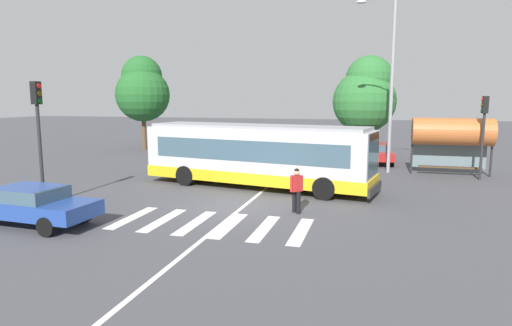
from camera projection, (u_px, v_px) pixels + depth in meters
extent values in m
plane|color=#47474C|center=(236.00, 208.00, 17.16)|extent=(160.00, 160.00, 0.00)
cylinder|color=black|center=(339.00, 179.00, 20.51)|extent=(1.04, 0.48, 1.00)
cylinder|color=black|center=(324.00, 188.00, 18.42)|extent=(1.04, 0.48, 1.00)
cylinder|color=black|center=(210.00, 169.00, 23.64)|extent=(1.04, 0.48, 1.00)
cylinder|color=black|center=(185.00, 176.00, 21.55)|extent=(1.04, 0.48, 1.00)
cube|color=silver|center=(256.00, 154.00, 20.96)|extent=(11.52, 4.59, 2.55)
cube|color=gold|center=(256.00, 175.00, 21.11)|extent=(11.64, 4.64, 0.55)
cube|color=#3D5666|center=(256.00, 148.00, 20.92)|extent=(10.20, 4.39, 0.96)
cube|color=#3D5666|center=(373.00, 157.00, 18.49)|extent=(0.46, 2.21, 1.63)
cube|color=black|center=(374.00, 136.00, 18.36)|extent=(0.42, 1.92, 0.28)
cube|color=#99999E|center=(256.00, 127.00, 20.77)|extent=(11.04, 4.31, 0.16)
cube|color=#28282B|center=(375.00, 189.00, 18.64)|extent=(0.59, 2.53, 0.36)
cylinder|color=black|center=(294.00, 201.00, 16.40)|extent=(0.16, 0.16, 0.85)
cylinder|color=black|center=(298.00, 203.00, 16.17)|extent=(0.16, 0.16, 0.85)
cube|color=#B22323|center=(297.00, 183.00, 16.18)|extent=(0.47, 0.47, 0.60)
cylinder|color=#B22323|center=(291.00, 185.00, 16.07)|extent=(0.10, 0.10, 0.55)
cylinder|color=#B22323|center=(302.00, 183.00, 16.31)|extent=(0.10, 0.10, 0.55)
sphere|color=tan|center=(297.00, 173.00, 16.12)|extent=(0.22, 0.22, 0.22)
sphere|color=black|center=(297.00, 171.00, 16.11)|extent=(0.19, 0.19, 0.19)
cylinder|color=black|center=(83.00, 214.00, 15.05)|extent=(0.65, 0.24, 0.64)
cylinder|color=black|center=(46.00, 227.00, 13.48)|extent=(0.65, 0.24, 0.64)
cylinder|color=black|center=(22.00, 207.00, 15.93)|extent=(0.65, 0.24, 0.64)
cube|color=#234293|center=(32.00, 207.00, 14.65)|extent=(4.59, 2.07, 0.52)
cube|color=#3D5666|center=(29.00, 193.00, 14.61)|extent=(2.25, 1.72, 0.44)
cube|color=#234293|center=(29.00, 188.00, 14.59)|extent=(2.06, 1.64, 0.09)
cylinder|color=black|center=(193.00, 149.00, 34.50)|extent=(0.23, 0.65, 0.64)
cylinder|color=black|center=(213.00, 150.00, 34.14)|extent=(0.23, 0.65, 0.64)
cylinder|color=black|center=(179.00, 154.00, 31.80)|extent=(0.23, 0.65, 0.64)
cylinder|color=black|center=(201.00, 154.00, 31.44)|extent=(0.23, 0.65, 0.64)
cube|color=#196B70|center=(196.00, 147.00, 32.92)|extent=(2.04, 4.59, 0.52)
cube|color=#3D5666|center=(196.00, 141.00, 32.76)|extent=(1.71, 2.24, 0.44)
cube|color=#196B70|center=(196.00, 139.00, 32.74)|extent=(1.63, 2.05, 0.09)
cylinder|color=black|center=(225.00, 150.00, 34.13)|extent=(0.21, 0.64, 0.64)
cylinder|color=black|center=(245.00, 151.00, 33.70)|extent=(0.21, 0.64, 0.64)
cylinder|color=black|center=(213.00, 154.00, 31.46)|extent=(0.21, 0.64, 0.64)
cylinder|color=black|center=(234.00, 155.00, 31.03)|extent=(0.21, 0.64, 0.64)
cube|color=black|center=(229.00, 148.00, 32.53)|extent=(1.86, 4.52, 0.52)
cube|color=#3D5666|center=(229.00, 142.00, 32.38)|extent=(1.62, 2.18, 0.44)
cube|color=black|center=(229.00, 139.00, 32.35)|extent=(1.55, 1.99, 0.09)
cylinder|color=black|center=(255.00, 152.00, 32.96)|extent=(0.21, 0.64, 0.64)
cylinder|color=black|center=(277.00, 152.00, 32.55)|extent=(0.21, 0.64, 0.64)
cylinder|color=black|center=(245.00, 156.00, 30.29)|extent=(0.21, 0.64, 0.64)
cylinder|color=black|center=(269.00, 157.00, 29.88)|extent=(0.21, 0.64, 0.64)
cube|color=#C6B793|center=(262.00, 150.00, 31.37)|extent=(1.89, 4.53, 0.52)
cube|color=#3D5666|center=(261.00, 143.00, 31.22)|extent=(1.63, 2.18, 0.44)
cube|color=#C6B793|center=(261.00, 141.00, 31.19)|extent=(1.56, 2.00, 0.09)
cylinder|color=black|center=(292.00, 153.00, 32.22)|extent=(0.26, 0.66, 0.64)
cylinder|color=black|center=(314.00, 153.00, 31.93)|extent=(0.26, 0.66, 0.64)
cylinder|color=black|center=(288.00, 158.00, 29.50)|extent=(0.26, 0.66, 0.64)
cylinder|color=black|center=(312.00, 158.00, 29.21)|extent=(0.26, 0.66, 0.64)
cube|color=white|center=(301.00, 151.00, 30.67)|extent=(2.23, 4.65, 0.52)
cube|color=#3D5666|center=(301.00, 144.00, 30.51)|extent=(1.79, 2.30, 0.44)
cube|color=white|center=(302.00, 142.00, 30.48)|extent=(1.70, 2.11, 0.09)
cylinder|color=black|center=(326.00, 154.00, 31.43)|extent=(0.21, 0.64, 0.64)
cylinder|color=black|center=(350.00, 155.00, 31.01)|extent=(0.21, 0.64, 0.64)
cylinder|color=black|center=(322.00, 159.00, 28.77)|extent=(0.21, 0.64, 0.64)
cylinder|color=black|center=(348.00, 160.00, 28.34)|extent=(0.21, 0.64, 0.64)
cube|color=#B7BABF|center=(337.00, 152.00, 29.84)|extent=(1.86, 4.52, 0.52)
cube|color=#3D5666|center=(337.00, 146.00, 29.68)|extent=(1.62, 2.17, 0.44)
cube|color=#B7BABF|center=(337.00, 143.00, 29.66)|extent=(1.55, 1.99, 0.09)
cylinder|color=black|center=(363.00, 156.00, 30.68)|extent=(0.25, 0.65, 0.64)
cylinder|color=black|center=(387.00, 156.00, 30.36)|extent=(0.25, 0.65, 0.64)
cylinder|color=black|center=(365.00, 161.00, 27.97)|extent=(0.25, 0.65, 0.64)
cylinder|color=black|center=(392.00, 162.00, 27.65)|extent=(0.25, 0.65, 0.64)
cube|color=#AD1E1E|center=(377.00, 154.00, 29.12)|extent=(2.17, 4.63, 0.52)
cube|color=#3D5666|center=(377.00, 147.00, 28.96)|extent=(1.77, 2.28, 0.44)
cube|color=#AD1E1E|center=(378.00, 144.00, 28.93)|extent=(1.68, 2.09, 0.09)
cylinder|color=#28282B|center=(41.00, 155.00, 17.38)|extent=(0.14, 0.14, 4.08)
cube|color=black|center=(36.00, 93.00, 17.02)|extent=(0.28, 0.32, 0.90)
cylinder|color=red|center=(39.00, 86.00, 16.93)|extent=(0.04, 0.20, 0.20)
cylinder|color=#463707|center=(40.00, 94.00, 16.98)|extent=(0.04, 0.20, 0.20)
cylinder|color=#093B10|center=(40.00, 101.00, 17.02)|extent=(0.04, 0.20, 0.20)
cylinder|color=#28282B|center=(482.00, 147.00, 22.87)|extent=(0.14, 0.14, 3.56)
cube|color=black|center=(485.00, 105.00, 22.55)|extent=(0.28, 0.32, 0.90)
cylinder|color=red|center=(482.00, 99.00, 22.56)|extent=(0.04, 0.20, 0.20)
cylinder|color=#463707|center=(482.00, 105.00, 22.60)|extent=(0.04, 0.20, 0.20)
cylinder|color=#093B10|center=(481.00, 111.00, 22.64)|extent=(0.04, 0.20, 0.20)
cylinder|color=#28282B|center=(412.00, 154.00, 24.94)|extent=(0.12, 0.12, 2.30)
cylinder|color=#28282B|center=(491.00, 156.00, 23.84)|extent=(0.12, 0.12, 2.30)
cube|color=slate|center=(449.00, 152.00, 25.04)|extent=(4.00, 0.04, 1.93)
cylinder|color=#BC602D|center=(452.00, 132.00, 24.19)|extent=(4.25, 1.54, 1.54)
cube|color=#4C3823|center=(450.00, 167.00, 24.49)|extent=(3.34, 0.36, 0.08)
cylinder|color=#939399|center=(392.00, 86.00, 24.76)|extent=(0.20, 0.20, 10.08)
ellipsoid|color=silver|center=(361.00, 2.00, 24.56)|extent=(0.60, 0.32, 0.20)
cylinder|color=brown|center=(144.00, 132.00, 37.04)|extent=(0.36, 0.36, 3.09)
sphere|color=#236028|center=(143.00, 95.00, 36.58)|extent=(4.55, 4.55, 4.55)
sphere|color=#236028|center=(142.00, 76.00, 36.72)|extent=(3.41, 3.41, 3.41)
cylinder|color=brown|center=(363.00, 139.00, 33.59)|extent=(0.36, 0.36, 2.44)
sphere|color=#2D7033|center=(364.00, 101.00, 33.16)|extent=(4.83, 4.83, 4.83)
sphere|color=#2D7033|center=(369.00, 79.00, 32.99)|extent=(3.62, 3.62, 3.62)
cube|color=silver|center=(132.00, 217.00, 15.71)|extent=(0.45, 3.05, 0.01)
cube|color=silver|center=(163.00, 220.00, 15.38)|extent=(0.45, 3.05, 0.01)
cube|color=silver|center=(195.00, 223.00, 15.05)|extent=(0.45, 3.05, 0.01)
cube|color=silver|center=(229.00, 225.00, 14.72)|extent=(0.45, 3.05, 0.01)
cube|color=silver|center=(264.00, 228.00, 14.40)|extent=(0.45, 3.05, 0.01)
cube|color=silver|center=(301.00, 231.00, 14.07)|extent=(0.45, 3.05, 0.01)
cube|color=silver|center=(255.00, 197.00, 19.00)|extent=(0.16, 24.00, 0.01)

